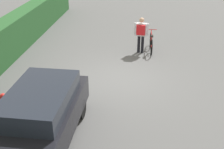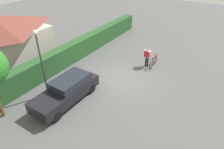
# 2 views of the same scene
# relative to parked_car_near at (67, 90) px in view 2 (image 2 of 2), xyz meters

# --- Properties ---
(ground_plane) EXTENTS (60.00, 60.00, 0.00)m
(ground_plane) POSITION_rel_parked_car_near_xyz_m (4.03, -1.67, -0.79)
(ground_plane) COLOR #545454
(hedge_row) EXTENTS (20.96, 0.90, 1.61)m
(hedge_row) POSITION_rel_parked_car_near_xyz_m (4.03, 3.37, 0.01)
(hedge_row) COLOR #255327
(hedge_row) RESTS_ON ground
(parked_car_near) EXTENTS (4.62, 1.76, 1.51)m
(parked_car_near) POSITION_rel_parked_car_near_xyz_m (0.00, 0.00, 0.00)
(parked_car_near) COLOR black
(parked_car_near) RESTS_ON ground
(bicycle) EXTENTS (1.71, 0.50, 0.90)m
(bicycle) POSITION_rel_parked_car_near_xyz_m (7.01, -2.91, -0.40)
(bicycle) COLOR black
(bicycle) RESTS_ON ground
(person_rider) EXTENTS (0.39, 0.66, 1.64)m
(person_rider) POSITION_rel_parked_car_near_xyz_m (6.73, -2.42, 0.20)
(person_rider) COLOR black
(person_rider) RESTS_ON ground
(street_lamp) EXTENTS (0.28, 0.28, 4.44)m
(street_lamp) POSITION_rel_parked_car_near_xyz_m (-0.29, 1.52, 2.06)
(street_lamp) COLOR #38383D
(street_lamp) RESTS_ON ground
(fire_hydrant) EXTENTS (0.20, 0.20, 0.81)m
(fire_hydrant) POSITION_rel_parked_car_near_xyz_m (1.18, 1.47, -0.38)
(fire_hydrant) COLOR red
(fire_hydrant) RESTS_ON ground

